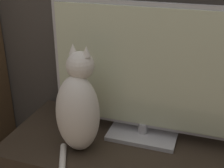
{
  "coord_description": "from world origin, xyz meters",
  "views": [
    {
      "loc": [
        0.31,
        -0.28,
        1.38
      ],
      "look_at": [
        -0.09,
        0.9,
        0.82
      ],
      "focal_mm": 50.0,
      "sensor_mm": 36.0,
      "label": 1
    }
  ],
  "objects": [
    {
      "name": "tv",
      "position": [
        0.04,
        0.99,
        0.84
      ],
      "size": [
        0.89,
        0.2,
        0.64
      ],
      "color": "#B7B7BC",
      "rests_on": "tv_stand"
    },
    {
      "name": "cat",
      "position": [
        -0.21,
        0.81,
        0.72
      ],
      "size": [
        0.23,
        0.34,
        0.49
      ],
      "rotation": [
        0.0,
        0.0,
        -0.17
      ],
      "color": "silver",
      "rests_on": "tv_stand"
    }
  ]
}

